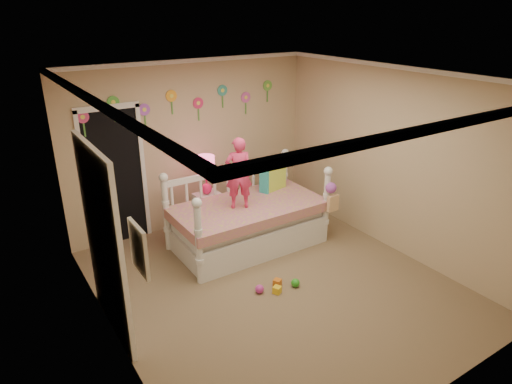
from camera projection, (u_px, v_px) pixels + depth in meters
floor at (275, 284)px, 5.81m from camera, size 4.00×4.50×0.01m
ceiling at (279, 77)px, 4.82m from camera, size 4.00×4.50×0.01m
back_wall at (193, 145)px, 7.06m from camera, size 4.00×0.01×2.60m
left_wall at (106, 234)px, 4.31m from camera, size 0.01×4.50×2.60m
right_wall at (393, 161)px, 6.33m from camera, size 0.01×4.50×2.60m
crown_molding at (279, 80)px, 4.84m from camera, size 4.00×4.50×0.06m
daybed at (248, 208)px, 6.56m from camera, size 2.21×1.19×1.20m
pillow_turquoise at (271, 176)px, 6.97m from camera, size 0.45×0.32×0.43m
pillow_lime at (273, 177)px, 6.97m from camera, size 0.45×0.24×0.40m
child at (239, 173)px, 6.23m from camera, size 0.44×0.37×1.02m
nightstand at (208, 212)px, 7.08m from camera, size 0.40×0.31×0.64m
table_lamp at (206, 169)px, 6.80m from camera, size 0.27×0.27×0.60m
closet_doorway at (115, 176)px, 6.52m from camera, size 0.90×0.04×2.07m
flower_decals at (185, 105)px, 6.76m from camera, size 3.40×0.02×0.50m
mirror_closet at (104, 243)px, 4.65m from camera, size 0.07×1.30×2.10m
wall_picture at (139, 249)px, 3.53m from camera, size 0.05×0.34×0.42m
hanging_bag at (331, 198)px, 6.57m from camera, size 0.20×0.16×0.36m
toy_scatter at (243, 270)px, 6.02m from camera, size 1.18×1.49×0.11m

